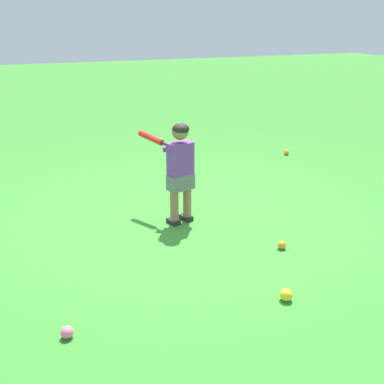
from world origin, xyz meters
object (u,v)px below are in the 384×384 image
play_ball_far_left (286,295)px  play_ball_behind_batter (282,245)px  child_batter (178,164)px  play_ball_midfield (67,332)px  play_ball_far_right (287,152)px

play_ball_far_left → play_ball_behind_batter: bearing=-121.5°
child_batter → play_ball_midfield: child_batter is taller
child_batter → play_ball_far_left: bearing=96.6°
play_ball_behind_batter → play_ball_far_left: size_ratio=0.81×
play_ball_far_right → play_ball_far_left: 4.21m
play_ball_behind_batter → play_ball_midfield: bearing=14.3°
child_batter → play_ball_far_right: child_batter is taller
child_batter → play_ball_midfield: bearing=46.6°
play_ball_behind_batter → play_ball_midfield: 2.16m
play_ball_behind_batter → play_ball_far_left: 0.87m
child_batter → play_ball_midfield: (1.43, 1.52, -0.61)m
child_batter → play_ball_far_right: (-2.56, -1.75, -0.61)m
child_batter → play_ball_far_left: size_ratio=10.79×
play_ball_behind_batter → play_ball_far_right: bearing=-124.9°
play_ball_far_right → play_ball_far_left: (2.36, 3.48, 0.01)m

